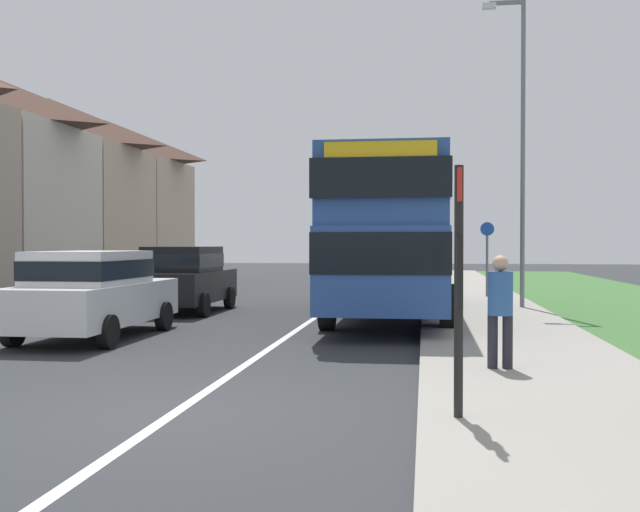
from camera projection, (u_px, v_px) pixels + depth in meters
ground_plane at (172, 415)px, 7.88m from camera, size 120.00×120.00×0.00m
lane_marking_centre at (299, 329)px, 15.80m from camera, size 0.14×60.00×0.01m
pavement_near_side at (511, 342)px, 13.23m from camera, size 3.20×68.00×0.12m
double_decker_bus at (393, 231)px, 18.27m from camera, size 2.80×10.61×3.70m
parked_car_white at (93, 291)px, 14.19m from camera, size 1.97×4.47×1.69m
parked_car_black at (185, 277)px, 19.58m from camera, size 1.94×4.00×1.75m
pedestrian_at_stop at (500, 306)px, 10.09m from camera, size 0.34×0.34×1.67m
bus_stop_sign at (459, 273)px, 7.26m from camera, size 0.09×0.52×2.60m
cycle_route_sign at (487, 256)px, 23.83m from camera, size 0.44×0.08×2.52m
street_lamp_mid at (519, 135)px, 19.79m from camera, size 1.14×0.20×8.34m
house_terrace_far_side at (12, 188)px, 27.93m from camera, size 7.30×22.06×7.87m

